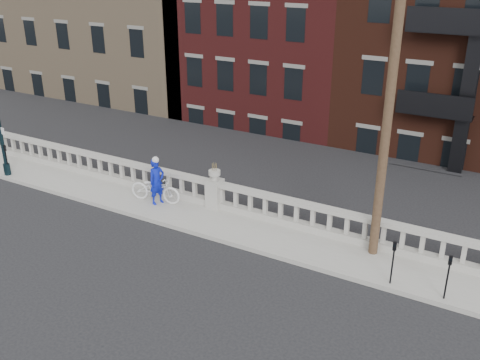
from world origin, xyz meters
name	(u,v)px	position (x,y,z in m)	size (l,w,h in m)	color
ground	(149,257)	(0.00, 0.00, 0.00)	(120.00, 120.00, 0.00)	black
sidewalk	(201,218)	(0.00, 3.00, 0.07)	(32.00, 2.20, 0.15)	#9A978F
balustrade	(215,195)	(0.00, 3.95, 0.64)	(28.00, 0.34, 1.03)	#9A978F
planter_pedestal	(215,190)	(0.00, 3.95, 0.83)	(0.55, 0.55, 1.76)	#9A978F
lower_level	(381,61)	(0.56, 23.04, 2.63)	(80.00, 44.00, 20.80)	#605E59
utility_pole	(390,97)	(6.20, 3.60, 5.24)	(1.60, 0.28, 10.00)	#422D1E
streetlight_pole	(0,129)	(-9.50, 2.15, 2.21)	(0.40, 0.28, 5.20)	black
parking_meter_b	(6,157)	(-9.40, 2.15, 1.00)	(0.10, 0.09, 1.36)	black
parking_meter_c	(393,258)	(7.16, 2.15, 1.00)	(0.10, 0.09, 1.36)	black
parking_meter_d	(448,272)	(8.66, 2.15, 1.00)	(0.10, 0.09, 1.36)	black
bicycle	(155,188)	(-2.23, 3.20, 0.69)	(0.72, 2.07, 1.08)	white
cyclist	(157,182)	(-2.06, 3.12, 1.04)	(0.65, 0.43, 1.79)	#0B19AD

